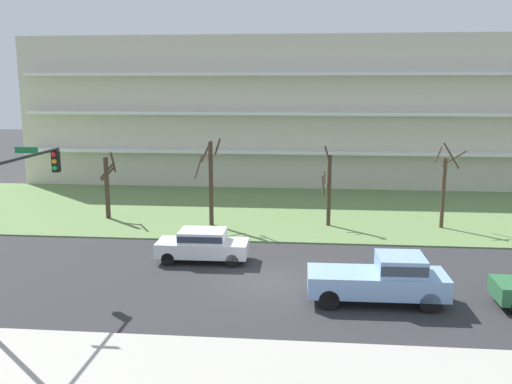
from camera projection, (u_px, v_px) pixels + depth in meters
The scene contains 11 objects.
ground at pixel (267, 281), 24.38m from camera, with size 160.00×160.00×0.00m, color #2D2D30.
sidewalk_curb_near at pixel (247, 371), 16.54m from camera, with size 80.00×4.00×0.15m, color #ADA89E.
grass_lawn_strip at pixel (283, 210), 38.05m from camera, with size 80.00×16.00×0.08m, color #66844C.
apartment_building at pixel (290, 111), 49.59m from camera, with size 45.14×10.96×12.43m.
tree_far_left at pixel (107, 185), 35.26m from camera, with size 1.17×1.07×4.38m.
tree_left at pixel (210, 180), 33.35m from camera, with size 1.56×1.58×5.38m.
tree_center at pixel (329, 189), 33.34m from camera, with size 0.59×0.82×4.92m.
tree_right at pixel (444, 187), 32.78m from camera, with size 1.86×1.95×5.27m.
sedan_white_near_left at pixel (203, 244), 26.97m from camera, with size 4.43×1.87×1.57m.
pickup_blue_center_left at pixel (383, 278), 21.79m from camera, with size 5.43×2.10×1.95m.
traffic_signal_mast at pixel (14, 203), 19.97m from camera, with size 0.90×6.02×6.22m.
Camera 1 is at (1.73, -23.13, 8.47)m, focal length 38.96 mm.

